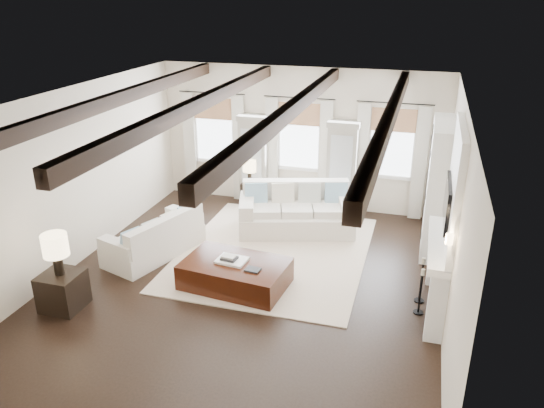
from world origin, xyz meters
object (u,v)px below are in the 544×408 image
(ottoman, at_px, (235,274))
(side_table_front, at_px, (63,291))
(sofa_back, at_px, (296,212))
(sofa_left, at_px, (156,239))
(side_table_back, at_px, (250,194))

(ottoman, height_order, side_table_front, side_table_front)
(sofa_back, xyz_separation_m, side_table_front, (-2.85, -3.89, -0.10))
(sofa_back, height_order, side_table_front, sofa_back)
(sofa_left, relative_size, side_table_front, 3.52)
(ottoman, height_order, side_table_back, side_table_back)
(side_table_front, height_order, side_table_back, side_table_front)
(sofa_back, bearing_deg, ottoman, -100.16)
(sofa_left, distance_m, side_table_back, 3.04)
(sofa_left, xyz_separation_m, side_table_back, (0.92, 2.90, -0.05))
(side_table_front, bearing_deg, ottoman, 30.04)
(sofa_left, height_order, side_table_front, sofa_left)
(sofa_back, relative_size, side_table_front, 4.22)
(sofa_back, xyz_separation_m, side_table_back, (-1.36, 1.05, -0.12))
(ottoman, distance_m, side_table_front, 2.78)
(ottoman, relative_size, side_table_back, 3.10)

